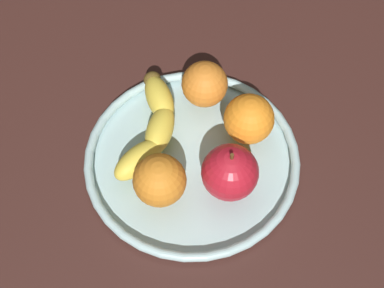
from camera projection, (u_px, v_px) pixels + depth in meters
ground_plane at (192, 170)px, 77.01cm from camera, size 148.91×148.91×4.00cm
fruit_bowl at (192, 159)px, 74.51cm from camera, size 28.40×28.40×1.80cm
banana at (153, 126)px, 74.03cm from camera, size 17.67×9.04×3.46cm
apple at (230, 172)px, 68.47cm from camera, size 7.10×7.10×7.90cm
orange_front_left at (160, 180)px, 68.21cm from camera, size 6.59×6.59×6.59cm
orange_front_right at (249, 119)px, 72.76cm from camera, size 6.61×6.61×6.61cm
orange_back_left at (205, 84)px, 75.82cm from camera, size 6.29×6.29×6.29cm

